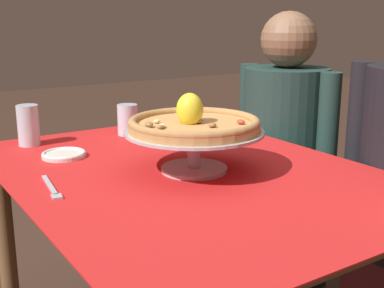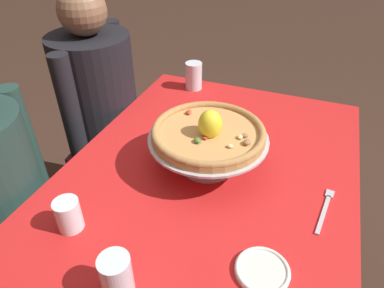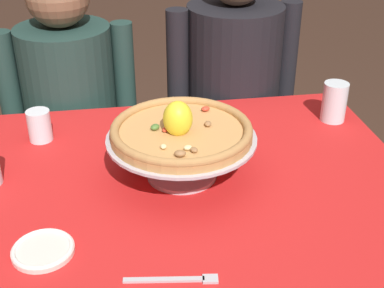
{
  "view_description": "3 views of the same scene",
  "coord_description": "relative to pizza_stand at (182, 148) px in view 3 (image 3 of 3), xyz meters",
  "views": [
    {
      "loc": [
        1.18,
        -0.75,
        1.16
      ],
      "look_at": [
        0.06,
        -0.02,
        0.82
      ],
      "focal_mm": 47.51,
      "sensor_mm": 36.0,
      "label": 1
    },
    {
      "loc": [
        -0.85,
        -0.27,
        1.48
      ],
      "look_at": [
        0.06,
        0.09,
        0.77
      ],
      "focal_mm": 32.06,
      "sensor_mm": 36.0,
      "label": 2
    },
    {
      "loc": [
        -0.14,
        -1.17,
        1.5
      ],
      "look_at": [
        0.05,
        0.04,
        0.81
      ],
      "focal_mm": 49.19,
      "sensor_mm": 36.0,
      "label": 3
    }
  ],
  "objects": [
    {
      "name": "dining_table",
      "position": [
        -0.02,
        -0.02,
        -0.18
      ],
      "size": [
        1.29,
        0.95,
        0.73
      ],
      "color": "brown",
      "rests_on": "ground"
    },
    {
      "name": "diner_left",
      "position": [
        -0.33,
        0.66,
        -0.24
      ],
      "size": [
        0.5,
        0.37,
        1.18
      ],
      "color": "black",
      "rests_on": "ground"
    },
    {
      "name": "diner_right",
      "position": [
        0.29,
        0.64,
        -0.22
      ],
      "size": [
        0.51,
        0.39,
        1.21
      ],
      "color": "maroon",
      "rests_on": "ground"
    },
    {
      "name": "pizza",
      "position": [
        -0.0,
        -0.0,
        0.05
      ],
      "size": [
        0.37,
        0.37,
        0.1
      ],
      "color": "tan",
      "rests_on": "pizza_stand"
    },
    {
      "name": "pizza_stand",
      "position": [
        0.0,
        0.0,
        0.0
      ],
      "size": [
        0.39,
        0.39,
        0.12
      ],
      "color": "#B7B7C1",
      "rests_on": "dining_table"
    },
    {
      "name": "dinner_fork",
      "position": [
        -0.07,
        -0.39,
        -0.08
      ],
      "size": [
        0.2,
        0.04,
        0.01
      ],
      "color": "#B7B7C1",
      "rests_on": "dining_table"
    },
    {
      "name": "water_glass_back_right",
      "position": [
        0.53,
        0.25,
        -0.03
      ],
      "size": [
        0.08,
        0.08,
        0.13
      ],
      "color": "silver",
      "rests_on": "dining_table"
    },
    {
      "name": "water_glass_back_left",
      "position": [
        -0.39,
        0.27,
        -0.04
      ],
      "size": [
        0.07,
        0.07,
        0.1
      ],
      "color": "white",
      "rests_on": "dining_table"
    },
    {
      "name": "side_plate",
      "position": [
        -0.34,
        -0.26,
        -0.08
      ],
      "size": [
        0.14,
        0.14,
        0.02
      ],
      "color": "silver",
      "rests_on": "dining_table"
    }
  ]
}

